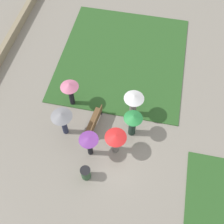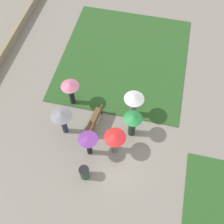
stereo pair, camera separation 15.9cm
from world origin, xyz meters
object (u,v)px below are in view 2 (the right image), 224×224
park_bench (95,120)px  crowd_person_pink (70,88)px  crowd_person_white (134,102)px  trash_bin (84,173)px  crowd_person_purple (88,141)px  crowd_person_grey (62,117)px  crowd_person_green (132,122)px  crowd_person_red (115,139)px

park_bench → crowd_person_pink: 2.27m
crowd_person_white → trash_bin: bearing=-70.6°
crowd_person_purple → crowd_person_grey: size_ratio=0.92×
crowd_person_green → crowd_person_pink: (-1.25, -3.80, 0.25)m
crowd_person_purple → trash_bin: bearing=140.0°
crowd_person_white → crowd_person_pink: same height
trash_bin → crowd_person_green: crowd_person_green is taller
crowd_person_green → park_bench: bearing=-51.0°
trash_bin → crowd_person_white: bearing=157.9°
crowd_person_pink → crowd_person_grey: (1.94, 0.15, 0.02)m
trash_bin → crowd_person_purple: crowd_person_purple is taller
crowd_person_red → crowd_person_grey: crowd_person_grey is taller
crowd_person_pink → crowd_person_green: bearing=-179.2°
crowd_person_grey → crowd_person_white: bearing=-170.2°
park_bench → crowd_person_grey: 1.98m
trash_bin → crowd_person_grey: bearing=-142.1°
crowd_person_white → crowd_person_grey: bearing=-110.1°
crowd_person_green → crowd_person_grey: bearing=-38.3°
crowd_person_red → crowd_person_purple: bearing=37.6°
crowd_person_pink → crowd_person_grey: bearing=113.4°
crowd_person_pink → crowd_person_grey: size_ratio=1.00×
crowd_person_white → crowd_person_purple: (2.86, -1.80, -0.03)m
park_bench → crowd_person_green: 2.25m
crowd_person_green → crowd_person_grey: crowd_person_grey is taller
crowd_person_purple → crowd_person_grey: (-0.97, -1.68, 0.16)m
crowd_person_white → crowd_person_green: crowd_person_white is taller
crowd_person_white → crowd_person_red: 2.48m
crowd_person_purple → crowd_person_pink: size_ratio=0.92×
crowd_person_green → crowd_person_pink: 4.01m
crowd_person_grey → park_bench: bearing=-172.0°
crowd_person_grey → crowd_person_pink: bearing=-104.2°
crowd_person_green → crowd_person_red: crowd_person_green is taller
trash_bin → crowd_person_red: crowd_person_red is taller
trash_bin → crowd_person_pink: bearing=-155.4°
crowd_person_grey → crowd_person_purple: bearing=131.5°
crowd_person_red → crowd_person_pink: 3.99m
crowd_person_green → crowd_person_purple: size_ratio=1.04×
crowd_person_purple → park_bench: bearing=-39.2°
park_bench → crowd_person_purple: 1.93m
park_bench → trash_bin: park_bench is taller
crowd_person_purple → crowd_person_red: crowd_person_purple is taller
crowd_person_green → crowd_person_purple: bearing=-8.8°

